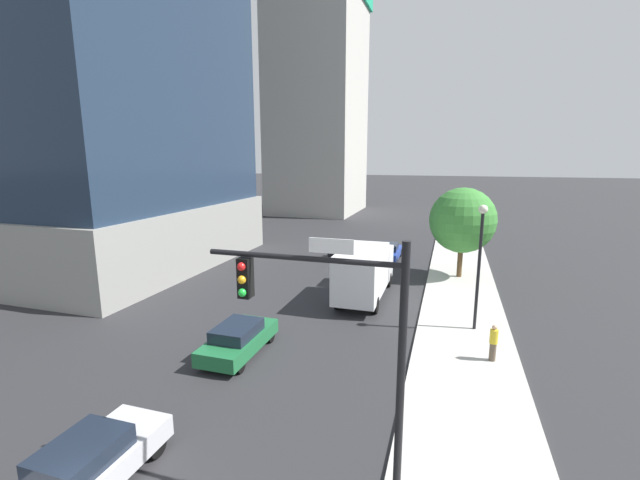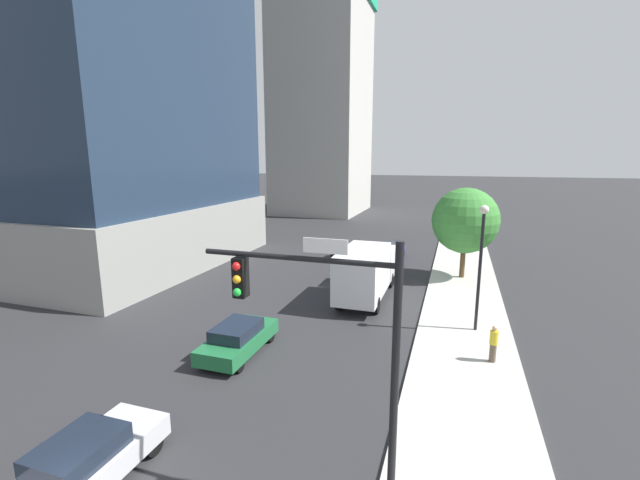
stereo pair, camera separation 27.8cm
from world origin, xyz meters
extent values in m
cube|color=#B2AFA8|center=(7.95, 20.00, 0.07)|extent=(4.58, 120.00, 0.15)
cube|color=gray|center=(-20.17, 22.37, 2.48)|extent=(18.05, 20.90, 4.95)
cube|color=#B2AFA8|center=(-13.70, 59.70, 17.48)|extent=(12.63, 15.79, 34.95)
cube|color=red|center=(-9.91, 54.96, 21.98)|extent=(0.90, 0.90, 43.95)
cylinder|color=black|center=(6.06, 3.89, 3.57)|extent=(0.20, 0.20, 6.83)
cylinder|color=black|center=(3.57, 3.89, 6.41)|extent=(4.99, 0.14, 0.14)
cube|color=black|center=(2.04, 3.89, 5.78)|extent=(0.32, 0.36, 1.05)
sphere|color=red|center=(2.04, 3.70, 6.12)|extent=(0.22, 0.22, 0.22)
sphere|color=orange|center=(2.04, 3.70, 5.78)|extent=(0.22, 0.22, 0.22)
sphere|color=green|center=(2.04, 3.70, 5.44)|extent=(0.22, 0.22, 0.22)
cube|color=white|center=(4.32, 3.89, 6.76)|extent=(1.10, 0.04, 0.36)
cylinder|color=black|center=(8.48, 16.24, 3.14)|extent=(0.16, 0.16, 5.99)
sphere|color=silver|center=(8.48, 16.24, 6.32)|extent=(0.44, 0.44, 0.44)
cylinder|color=brown|center=(7.85, 26.05, 1.36)|extent=(0.36, 0.36, 2.43)
sphere|color=#387F33|center=(7.85, 26.05, 4.34)|extent=(4.70, 4.70, 4.70)
cube|color=#233D9E|center=(2.07, 30.15, 0.61)|extent=(1.83, 4.57, 0.64)
cube|color=#19212D|center=(2.07, 29.96, 1.20)|extent=(1.53, 2.02, 0.55)
cylinder|color=black|center=(1.27, 31.71, 0.34)|extent=(0.22, 0.68, 0.68)
cylinder|color=black|center=(2.88, 31.71, 0.34)|extent=(0.22, 0.68, 0.68)
cylinder|color=black|center=(1.27, 28.60, 0.34)|extent=(0.22, 0.68, 0.68)
cylinder|color=black|center=(2.88, 28.60, 0.34)|extent=(0.22, 0.68, 0.68)
cube|color=#1E6638|center=(-1.86, 10.42, 0.60)|extent=(1.92, 4.52, 0.65)
cube|color=#19212D|center=(-1.86, 10.27, 1.19)|extent=(1.62, 2.34, 0.53)
cylinder|color=black|center=(-2.70, 11.96, 0.33)|extent=(0.22, 0.65, 0.65)
cylinder|color=black|center=(-1.01, 11.96, 0.33)|extent=(0.22, 0.65, 0.65)
cylinder|color=black|center=(-2.70, 8.88, 0.33)|extent=(0.22, 0.65, 0.65)
cylinder|color=black|center=(-1.01, 8.88, 0.33)|extent=(0.22, 0.65, 0.65)
cube|color=black|center=(-1.86, 30.13, 0.59)|extent=(1.92, 4.09, 0.57)
cube|color=#19212D|center=(-1.86, 29.33, 1.10)|extent=(1.61, 1.89, 0.45)
cylinder|color=black|center=(-2.70, 31.52, 0.36)|extent=(0.22, 0.72, 0.72)
cylinder|color=black|center=(-1.01, 31.52, 0.36)|extent=(0.22, 0.72, 0.72)
cylinder|color=black|center=(-2.70, 28.74, 0.36)|extent=(0.22, 0.72, 0.72)
cylinder|color=black|center=(-1.01, 28.74, 0.36)|extent=(0.22, 0.72, 0.72)
cube|color=#B7B7BC|center=(-1.86, 2.22, 0.64)|extent=(1.89, 4.29, 0.67)
cube|color=#19212D|center=(-1.86, 1.90, 1.25)|extent=(1.59, 2.19, 0.57)
cylinder|color=black|center=(-2.69, 3.68, 0.35)|extent=(0.22, 0.70, 0.70)
cylinder|color=black|center=(-1.02, 3.68, 0.35)|extent=(0.22, 0.70, 0.70)
cube|color=silver|center=(2.07, 22.47, 1.67)|extent=(2.49, 2.13, 2.17)
cube|color=silver|center=(2.07, 18.59, 1.99)|extent=(2.49, 5.34, 2.80)
cylinder|color=black|center=(0.98, 22.47, 0.49)|extent=(0.30, 0.98, 0.98)
cylinder|color=black|center=(3.17, 22.47, 0.49)|extent=(0.30, 0.98, 0.98)
cylinder|color=black|center=(0.98, 17.25, 0.49)|extent=(0.30, 0.98, 0.98)
cylinder|color=black|center=(3.17, 17.25, 0.49)|extent=(0.30, 0.98, 0.98)
cylinder|color=brown|center=(9.06, 12.85, 0.55)|extent=(0.28, 0.28, 0.80)
cylinder|color=gold|center=(9.06, 12.85, 1.25)|extent=(0.34, 0.34, 0.61)
sphere|color=tan|center=(9.06, 12.85, 1.67)|extent=(0.22, 0.22, 0.22)
camera|label=1|loc=(6.95, -5.40, 8.83)|focal=23.51mm
camera|label=2|loc=(7.22, -5.32, 8.83)|focal=23.51mm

